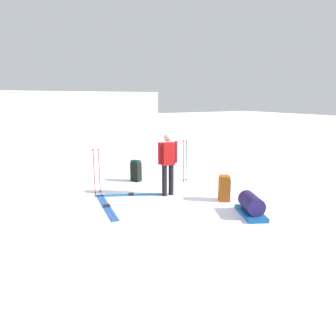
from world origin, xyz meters
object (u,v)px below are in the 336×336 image
(ski_pair_near, at_px, (131,195))
(gear_sled, at_px, (251,206))
(skier_standing, at_px, (168,161))
(ski_poles_planted_near, at_px, (97,169))
(ski_pair_far, at_px, (107,206))
(backpack_large_dark, at_px, (136,171))
(ski_poles_planted_far, at_px, (185,159))
(backpack_bright, at_px, (224,188))

(ski_pair_near, bearing_deg, gear_sled, -55.89)
(skier_standing, relative_size, ski_poles_planted_near, 1.33)
(ski_pair_near, relative_size, gear_sled, 1.67)
(ski_pair_far, xyz_separation_m, backpack_large_dark, (1.59, 1.87, 0.32))
(gear_sled, bearing_deg, ski_pair_far, 141.85)
(skier_standing, xyz_separation_m, ski_poles_planted_near, (-1.66, 1.00, -0.24))
(ski_pair_near, bearing_deg, ski_pair_far, -147.04)
(ski_poles_planted_near, relative_size, ski_poles_planted_far, 0.96)
(backpack_large_dark, bearing_deg, skier_standing, -84.34)
(skier_standing, relative_size, ski_pair_near, 0.92)
(skier_standing, relative_size, backpack_large_dark, 2.51)
(backpack_large_dark, bearing_deg, ski_pair_near, -118.89)
(ski_pair_far, distance_m, ski_poles_planted_near, 1.31)
(ski_poles_planted_near, distance_m, gear_sled, 4.15)
(backpack_large_dark, bearing_deg, ski_pair_far, -130.46)
(ski_poles_planted_far, bearing_deg, ski_pair_far, -160.05)
(ski_pair_near, height_order, ski_poles_planted_near, ski_poles_planted_near)
(skier_standing, bearing_deg, ski_pair_far, -176.75)
(ski_pair_far, bearing_deg, gear_sled, -38.15)
(skier_standing, bearing_deg, backpack_bright, -46.62)
(backpack_large_dark, distance_m, gear_sled, 4.13)
(ski_pair_near, distance_m, ski_poles_planted_far, 2.22)
(skier_standing, relative_size, gear_sled, 1.55)
(gear_sled, bearing_deg, ski_poles_planted_near, 128.79)
(backpack_large_dark, bearing_deg, ski_poles_planted_near, -152.56)
(skier_standing, height_order, gear_sled, skier_standing)
(skier_standing, distance_m, ski_pair_far, 2.01)
(ski_poles_planted_near, height_order, ski_poles_planted_far, ski_poles_planted_far)
(backpack_large_dark, distance_m, backpack_bright, 3.13)
(skier_standing, relative_size, ski_poles_planted_far, 1.28)
(ski_pair_far, relative_size, ski_poles_planted_far, 1.50)
(gear_sled, bearing_deg, ski_pair_near, 124.11)
(ski_pair_far, bearing_deg, backpack_bright, -19.73)
(ski_poles_planted_far, bearing_deg, ski_pair_near, -166.48)
(skier_standing, xyz_separation_m, backpack_bright, (1.05, -1.11, -0.63))
(gear_sled, bearing_deg, skier_standing, 112.67)
(ski_pair_near, bearing_deg, backpack_large_dark, 61.11)
(ski_poles_planted_near, bearing_deg, backpack_bright, -37.91)
(backpack_large_dark, xyz_separation_m, ski_poles_planted_near, (-1.48, -0.77, 0.38))
(skier_standing, xyz_separation_m, gear_sled, (0.93, -2.22, -0.73))
(ski_pair_far, distance_m, backpack_large_dark, 2.48)
(gear_sled, bearing_deg, ski_poles_planted_far, 85.99)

